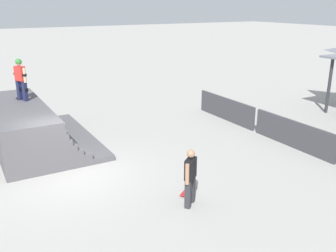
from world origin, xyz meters
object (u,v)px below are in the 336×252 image
at_px(skateboard_on_deck, 20,96).
at_px(bystander_walking, 190,175).
at_px(skateboard_on_ground, 188,190).
at_px(skater_on_deck, 20,77).

xyz_separation_m(skateboard_on_deck, bystander_walking, (8.12, 2.97, -0.82)).
distance_m(skateboard_on_deck, skateboard_on_ground, 8.34).
bearing_deg(skateboard_on_ground, skateboard_on_deck, 77.81).
height_order(skater_on_deck, skateboard_on_ground, skater_on_deck).
distance_m(skater_on_deck, skateboard_on_deck, 1.02).
bearing_deg(skateboard_on_ground, skater_on_deck, 79.15).
bearing_deg(bystander_walking, skateboard_on_deck, 71.38).
xyz_separation_m(skater_on_deck, skateboard_on_deck, (-0.49, -0.02, -0.89)).
xyz_separation_m(skateboard_on_deck, skateboard_on_ground, (7.47, 3.32, -1.67)).
relative_size(bystander_walking, skateboard_on_ground, 2.21).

